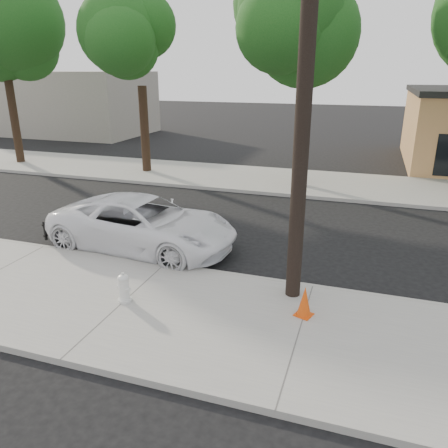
{
  "coord_description": "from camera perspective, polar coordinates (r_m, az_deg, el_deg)",
  "views": [
    {
      "loc": [
        4.96,
        -11.89,
        5.15
      ],
      "look_at": [
        1.26,
        -0.79,
        1.0
      ],
      "focal_mm": 35.0,
      "sensor_mm": 36.0,
      "label": 1
    }
  ],
  "objects": [
    {
      "name": "police_cruiser",
      "position": [
        13.29,
        -10.49,
        0.04
      ],
      "size": [
        5.86,
        3.03,
        1.58
      ],
      "primitive_type": "imported",
      "rotation": [
        0.0,
        0.0,
        1.5
      ],
      "color": "white",
      "rests_on": "ground"
    },
    {
      "name": "ground",
      "position": [
        13.88,
        -3.9,
        -2.3
      ],
      "size": [
        120.0,
        120.0,
        0.0
      ],
      "primitive_type": "plane",
      "color": "black",
      "rests_on": "ground"
    },
    {
      "name": "utility_pole",
      "position": [
        9.31,
        10.45,
        16.44
      ],
      "size": [
        1.4,
        0.34,
        9.0
      ],
      "color": "black",
      "rests_on": "near_sidewalk"
    },
    {
      "name": "near_sidewalk",
      "position": [
        10.39,
        -13.01,
        -10.26
      ],
      "size": [
        90.0,
        4.4,
        0.15
      ],
      "primitive_type": "cube",
      "color": "gray",
      "rests_on": "ground"
    },
    {
      "name": "traffic_cone",
      "position": [
        9.6,
        10.48,
        -9.94
      ],
      "size": [
        0.45,
        0.45,
        0.68
      ],
      "rotation": [
        0.0,
        0.0,
        -0.34
      ],
      "color": "#DD470B",
      "rests_on": "near_sidewalk"
    },
    {
      "name": "tree_c",
      "position": [
        19.8,
        11.41,
        24.28
      ],
      "size": [
        4.96,
        4.8,
        9.55
      ],
      "color": "black",
      "rests_on": "far_sidewalk"
    },
    {
      "name": "fire_hydrant",
      "position": [
        10.25,
        -12.94,
        -8.19
      ],
      "size": [
        0.36,
        0.32,
        0.66
      ],
      "rotation": [
        0.0,
        0.0,
        -0.33
      ],
      "color": "silver",
      "rests_on": "near_sidewalk"
    },
    {
      "name": "tree_a",
      "position": [
        27.27,
        -26.9,
        20.49
      ],
      "size": [
        4.65,
        4.5,
        9.0
      ],
      "color": "black",
      "rests_on": "far_sidewalk"
    },
    {
      "name": "curb_near",
      "position": [
        12.09,
        -7.67,
        -5.47
      ],
      "size": [
        90.0,
        0.12,
        0.16
      ],
      "primitive_type": "cube",
      "color": "#9E9B93",
      "rests_on": "ground"
    },
    {
      "name": "tree_b",
      "position": [
        22.7,
        -10.69,
        21.75
      ],
      "size": [
        4.34,
        4.2,
        8.45
      ],
      "color": "black",
      "rests_on": "far_sidewalk"
    },
    {
      "name": "building_far",
      "position": [
        40.58,
        -20.26,
        14.64
      ],
      "size": [
        14.0,
        8.0,
        5.0
      ],
      "primitive_type": "cube",
      "color": "gray",
      "rests_on": "ground"
    },
    {
      "name": "far_sidewalk",
      "position": [
        21.59,
        4.65,
        5.87
      ],
      "size": [
        90.0,
        5.0,
        0.15
      ],
      "primitive_type": "cube",
      "color": "gray",
      "rests_on": "ground"
    }
  ]
}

